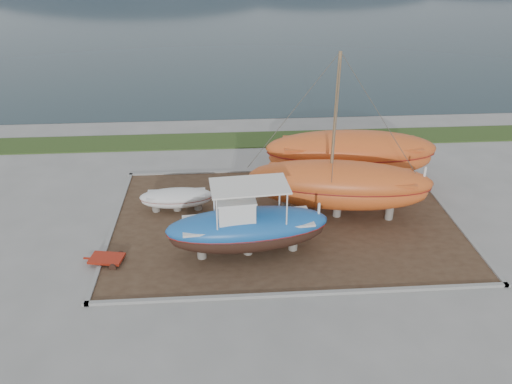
{
  "coord_description": "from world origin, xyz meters",
  "views": [
    {
      "loc": [
        -3.11,
        -18.73,
        14.14
      ],
      "look_at": [
        -1.55,
        4.0,
        1.84
      ],
      "focal_mm": 35.0,
      "sensor_mm": 36.0,
      "label": 1
    }
  ],
  "objects_px": {
    "white_dinghy": "(177,200)",
    "red_trailer": "(107,260)",
    "orange_bare_hull": "(350,160)",
    "orange_sailboat": "(343,140)",
    "blue_caique": "(248,221)"
  },
  "relations": [
    {
      "from": "white_dinghy",
      "to": "orange_bare_hull",
      "type": "bearing_deg",
      "value": 12.12
    },
    {
      "from": "orange_sailboat",
      "to": "red_trailer",
      "type": "relative_size",
      "value": 4.19
    },
    {
      "from": "red_trailer",
      "to": "orange_bare_hull",
      "type": "bearing_deg",
      "value": 38.72
    },
    {
      "from": "white_dinghy",
      "to": "orange_bare_hull",
      "type": "height_order",
      "value": "orange_bare_hull"
    },
    {
      "from": "blue_caique",
      "to": "orange_sailboat",
      "type": "relative_size",
      "value": 0.8
    },
    {
      "from": "orange_sailboat",
      "to": "orange_bare_hull",
      "type": "bearing_deg",
      "value": 78.47
    },
    {
      "from": "blue_caique",
      "to": "orange_sailboat",
      "type": "xyz_separation_m",
      "value": [
        5.03,
        3.19,
        2.57
      ]
    },
    {
      "from": "white_dinghy",
      "to": "red_trailer",
      "type": "height_order",
      "value": "white_dinghy"
    },
    {
      "from": "blue_caique",
      "to": "red_trailer",
      "type": "distance_m",
      "value": 6.91
    },
    {
      "from": "red_trailer",
      "to": "orange_sailboat",
      "type": "bearing_deg",
      "value": 26.78
    },
    {
      "from": "orange_bare_hull",
      "to": "red_trailer",
      "type": "bearing_deg",
      "value": -147.86
    },
    {
      "from": "orange_bare_hull",
      "to": "white_dinghy",
      "type": "bearing_deg",
      "value": -162.83
    },
    {
      "from": "orange_bare_hull",
      "to": "orange_sailboat",
      "type": "bearing_deg",
      "value": -107.95
    },
    {
      "from": "blue_caique",
      "to": "white_dinghy",
      "type": "bearing_deg",
      "value": 124.99
    },
    {
      "from": "orange_sailboat",
      "to": "orange_bare_hull",
      "type": "relative_size",
      "value": 0.95
    }
  ]
}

